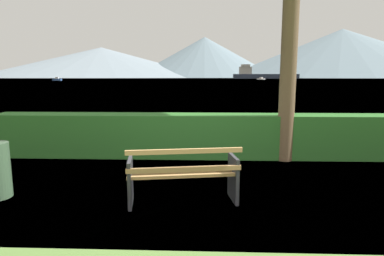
{
  "coord_description": "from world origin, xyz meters",
  "views": [
    {
      "loc": [
        0.31,
        -4.58,
        1.83
      ],
      "look_at": [
        0.0,
        3.56,
        0.54
      ],
      "focal_mm": 30.43,
      "sensor_mm": 36.0,
      "label": 1
    }
  ],
  "objects_px": {
    "fishing_boat_near": "(261,79)",
    "sailboat_mid": "(57,79)",
    "cargo_ship_large": "(261,75)",
    "park_bench": "(183,175)"
  },
  "relations": [
    {
      "from": "park_bench",
      "to": "sailboat_mid",
      "type": "distance_m",
      "value": 159.72
    },
    {
      "from": "cargo_ship_large",
      "to": "fishing_boat_near",
      "type": "height_order",
      "value": "cargo_ship_large"
    },
    {
      "from": "park_bench",
      "to": "cargo_ship_large",
      "type": "xyz_separation_m",
      "value": [
        54.62,
        316.15,
        3.36
      ]
    },
    {
      "from": "fishing_boat_near",
      "to": "cargo_ship_large",
      "type": "bearing_deg",
      "value": 80.46
    },
    {
      "from": "fishing_boat_near",
      "to": "sailboat_mid",
      "type": "height_order",
      "value": "sailboat_mid"
    },
    {
      "from": "park_bench",
      "to": "fishing_boat_near",
      "type": "xyz_separation_m",
      "value": [
        35.87,
        204.59,
        0.15
      ]
    },
    {
      "from": "fishing_boat_near",
      "to": "sailboat_mid",
      "type": "relative_size",
      "value": 1.33
    },
    {
      "from": "park_bench",
      "to": "cargo_ship_large",
      "type": "distance_m",
      "value": 320.85
    },
    {
      "from": "cargo_ship_large",
      "to": "fishing_boat_near",
      "type": "distance_m",
      "value": 113.17
    },
    {
      "from": "cargo_ship_large",
      "to": "sailboat_mid",
      "type": "height_order",
      "value": "cargo_ship_large"
    }
  ]
}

